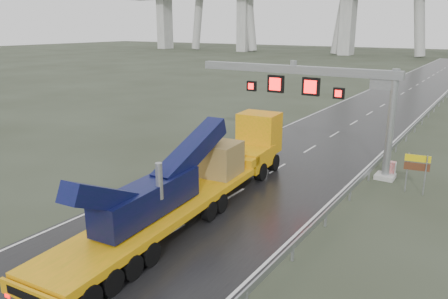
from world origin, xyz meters
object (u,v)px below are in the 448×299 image
Objects in this scene: exit_sign_pair at (417,166)px; striped_barrier at (390,169)px; heavy_haul_truck at (207,171)px; sign_gantry at (321,89)px.

striped_barrier is (-1.92, 2.31, -1.18)m from exit_sign_pair.
heavy_haul_truck is 18.97× the size of striped_barrier.
heavy_haul_truck is (-2.83, -9.63, -3.77)m from sign_gantry.
heavy_haul_truck is 12.90m from striped_barrier.
heavy_haul_truck reaches higher than exit_sign_pair.
heavy_haul_truck reaches higher than striped_barrier.
heavy_haul_truck is at bearing -124.81° from striped_barrier.
heavy_haul_truck is at bearing -150.10° from exit_sign_pair.
sign_gantry reaches higher than heavy_haul_truck.
sign_gantry is 13.81× the size of striped_barrier.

